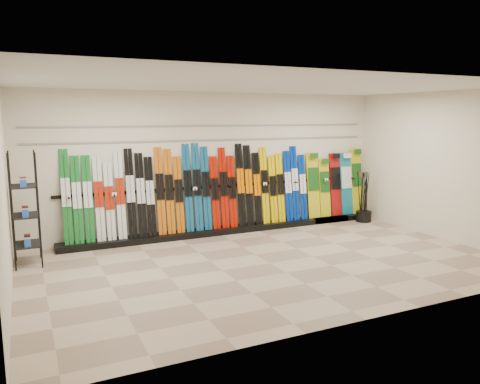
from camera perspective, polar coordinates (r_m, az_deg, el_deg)
name	(u,v)px	position (r m, az deg, el deg)	size (l,w,h in m)	color
floor	(270,263)	(8.14, 3.64, -8.65)	(8.00, 8.00, 0.00)	gray
back_wall	(214,163)	(10.06, -3.14, 3.52)	(8.00, 8.00, 0.00)	beige
left_wall	(3,193)	(6.86, -26.94, -0.13)	(5.00, 5.00, 0.00)	beige
right_wall	(444,166)	(10.35, 23.57, 2.93)	(5.00, 5.00, 0.00)	beige
ceiling	(272,85)	(7.77, 3.88, 12.92)	(8.00, 8.00, 0.00)	silver
ski_rack_base	(228,230)	(10.19, -1.43, -4.61)	(8.00, 0.40, 0.12)	black
skis	(196,191)	(9.83, -5.35, 0.13)	(5.37, 0.29, 1.82)	#146D25
snowboards	(336,184)	(11.54, 11.60, 0.93)	(1.59, 0.24, 1.59)	gold
accessory_rack	(25,209)	(8.62, -24.73, -1.88)	(0.40, 0.60, 1.92)	black
pole_bin	(364,216)	(11.61, 14.84, -2.88)	(0.37, 0.37, 0.25)	black
ski_poles	(364,197)	(11.50, 14.86, -0.54)	(0.23, 0.26, 1.18)	black
slatwall_rail_0	(215,140)	(10.01, -3.12, 6.36)	(7.60, 0.02, 0.03)	gray
slatwall_rail_1	(214,126)	(10.00, -3.14, 8.08)	(7.60, 0.02, 0.03)	gray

